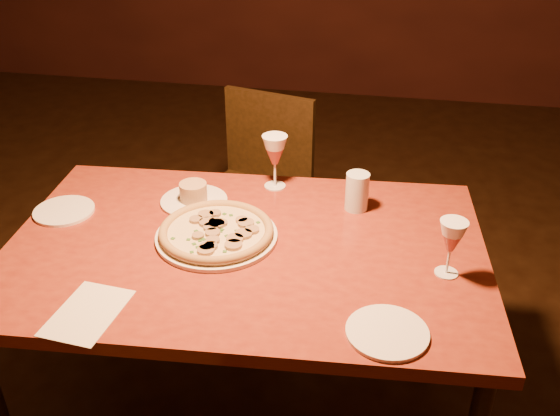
# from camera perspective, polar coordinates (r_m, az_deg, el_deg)

# --- Properties ---
(dining_table) EXTENTS (1.48, 1.01, 0.76)m
(dining_table) POSITION_cam_1_polar(r_m,az_deg,el_deg) (1.89, -3.17, -5.10)
(dining_table) COLOR maroon
(dining_table) RESTS_ON floor
(chair_far) EXTENTS (0.51, 0.51, 0.87)m
(chair_far) POSITION_cam_1_polar(r_m,az_deg,el_deg) (2.74, -2.10, 2.15)
(chair_far) COLOR black
(chair_far) RESTS_ON floor
(pizza_plate) EXTENTS (0.37, 0.37, 0.04)m
(pizza_plate) POSITION_cam_1_polar(r_m,az_deg,el_deg) (1.88, -5.84, -2.18)
(pizza_plate) COLOR white
(pizza_plate) RESTS_ON dining_table
(ramekin_saucer) EXTENTS (0.22, 0.22, 0.07)m
(ramekin_saucer) POSITION_cam_1_polar(r_m,az_deg,el_deg) (2.08, -7.90, 1.06)
(ramekin_saucer) COLOR white
(ramekin_saucer) RESTS_ON dining_table
(wine_glass_far) EXTENTS (0.09, 0.09, 0.19)m
(wine_glass_far) POSITION_cam_1_polar(r_m,az_deg,el_deg) (2.12, -0.47, 4.25)
(wine_glass_far) COLOR #A94846
(wine_glass_far) RESTS_ON dining_table
(wine_glass_right) EXTENTS (0.08, 0.08, 0.17)m
(wine_glass_right) POSITION_cam_1_polar(r_m,az_deg,el_deg) (1.75, 15.30, -3.55)
(wine_glass_right) COLOR #A94846
(wine_glass_right) RESTS_ON dining_table
(water_tumbler) EXTENTS (0.08, 0.08, 0.13)m
(water_tumbler) POSITION_cam_1_polar(r_m,az_deg,el_deg) (2.02, 7.06, 1.51)
(water_tumbler) COLOR silver
(water_tumbler) RESTS_ON dining_table
(side_plate_left) EXTENTS (0.19, 0.19, 0.01)m
(side_plate_left) POSITION_cam_1_polar(r_m,az_deg,el_deg) (2.13, -19.14, -0.24)
(side_plate_left) COLOR white
(side_plate_left) RESTS_ON dining_table
(side_plate_near) EXTENTS (0.20, 0.20, 0.01)m
(side_plate_near) POSITION_cam_1_polar(r_m,az_deg,el_deg) (1.56, 9.78, -11.14)
(side_plate_near) COLOR white
(side_plate_near) RESTS_ON dining_table
(menu_card) EXTENTS (0.18, 0.24, 0.00)m
(menu_card) POSITION_cam_1_polar(r_m,az_deg,el_deg) (1.67, -17.19, -9.13)
(menu_card) COLOR silver
(menu_card) RESTS_ON dining_table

